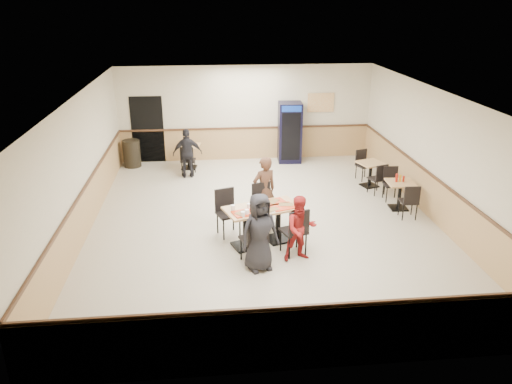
{
  "coord_description": "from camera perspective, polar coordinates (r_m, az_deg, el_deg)",
  "views": [
    {
      "loc": [
        -1.27,
        -10.57,
        4.92
      ],
      "look_at": [
        -0.24,
        -0.5,
        0.96
      ],
      "focal_mm": 35.0,
      "sensor_mm": 36.0,
      "label": 1
    }
  ],
  "objects": [
    {
      "name": "diner_woman_left",
      "position": [
        9.46,
        0.41,
        -4.63
      ],
      "size": [
        0.87,
        0.71,
        1.55
      ],
      "primitive_type": "imported",
      "rotation": [
        0.0,
        0.0,
        0.32
      ],
      "color": "black",
      "rests_on": "ground"
    },
    {
      "name": "room_shell",
      "position": [
        14.15,
        6.88,
        3.31
      ],
      "size": [
        10.0,
        10.0,
        10.0
      ],
      "color": "silver",
      "rests_on": "ground"
    },
    {
      "name": "side_table_near_chair_north",
      "position": [
        13.3,
        15.26,
        0.89
      ],
      "size": [
        0.44,
        0.44,
        0.89
      ],
      "primitive_type": null,
      "rotation": [
        0.0,
        0.0,
        -0.06
      ],
      "color": "black",
      "rests_on": "ground"
    },
    {
      "name": "side_table_far_chair_north",
      "position": [
        14.66,
        12.27,
        3.04
      ],
      "size": [
        0.51,
        0.51,
        0.88
      ],
      "primitive_type": null,
      "rotation": [
        0.0,
        0.0,
        0.32
      ],
      "color": "black",
      "rests_on": "ground"
    },
    {
      "name": "back_table_chair_lone",
      "position": [
        14.88,
        -7.76,
        3.71
      ],
      "size": [
        0.48,
        0.48,
        0.92
      ],
      "primitive_type": null,
      "rotation": [
        0.0,
        0.0,
        3.0
      ],
      "color": "black",
      "rests_on": "ground"
    },
    {
      "name": "back_table",
      "position": [
        15.43,
        -7.71,
        4.44
      ],
      "size": [
        0.77,
        0.77,
        0.73
      ],
      "rotation": [
        0.0,
        0.0,
        -0.15
      ],
      "color": "black",
      "rests_on": "ground"
    },
    {
      "name": "tabletop_clutter",
      "position": [
        10.34,
        0.8,
        -1.78
      ],
      "size": [
        1.39,
        1.01,
        0.12
      ],
      "rotation": [
        0.0,
        0.0,
        0.33
      ],
      "color": "red",
      "rests_on": "main_table"
    },
    {
      "name": "side_table_near",
      "position": [
        12.8,
        16.12,
        0.11
      ],
      "size": [
        0.69,
        0.69,
        0.7
      ],
      "rotation": [
        0.0,
        0.0,
        -0.06
      ],
      "color": "black",
      "rests_on": "ground"
    },
    {
      "name": "condiment_caddy",
      "position": [
        12.73,
        16.06,
        1.54
      ],
      "size": [
        0.23,
        0.06,
        0.2
      ],
      "color": "#B11B0C",
      "rests_on": "side_table_near"
    },
    {
      "name": "trash_bin",
      "position": [
        15.95,
        -14.01,
        4.29
      ],
      "size": [
        0.53,
        0.53,
        0.83
      ],
      "primitive_type": "cylinder",
      "color": "black",
      "rests_on": "ground"
    },
    {
      "name": "diner_man_opposite",
      "position": [
        11.42,
        0.96,
        0.19
      ],
      "size": [
        0.69,
        0.57,
        1.6
      ],
      "primitive_type": "imported",
      "rotation": [
        0.0,
        0.0,
        3.52
      ],
      "color": "#503122",
      "rests_on": "ground"
    },
    {
      "name": "main_chairs",
      "position": [
        10.52,
        0.43,
        -3.34
      ],
      "size": [
        1.89,
        2.17,
        1.06
      ],
      "rotation": [
        0.0,
        0.0,
        0.33
      ],
      "color": "black",
      "rests_on": "ground"
    },
    {
      "name": "side_table_far_chair_south",
      "position": [
        13.66,
        13.65,
        1.57
      ],
      "size": [
        0.51,
        0.51,
        0.88
      ],
      "primitive_type": null,
      "rotation": [
        0.0,
        0.0,
        3.46
      ],
      "color": "black",
      "rests_on": "ground"
    },
    {
      "name": "diner_woman_right",
      "position": [
        9.88,
        5.11,
        -4.18
      ],
      "size": [
        0.74,
        0.63,
        1.36
      ],
      "primitive_type": "imported",
      "rotation": [
        0.0,
        0.0,
        0.19
      ],
      "color": "maroon",
      "rests_on": "ground"
    },
    {
      "name": "ground",
      "position": [
        11.73,
        0.9,
        -3.46
      ],
      "size": [
        10.0,
        10.0,
        0.0
      ],
      "primitive_type": "plane",
      "color": "beige",
      "rests_on": "ground"
    },
    {
      "name": "pepsi_cooler",
      "position": [
        15.89,
        3.88,
        6.82
      ],
      "size": [
        0.76,
        0.76,
        1.89
      ],
      "rotation": [
        0.0,
        0.0,
        -0.06
      ],
      "color": "black",
      "rests_on": "ground"
    },
    {
      "name": "side_table_far",
      "position": [
        14.15,
        12.94,
        2.41
      ],
      "size": [
        0.82,
        0.82,
        0.69
      ],
      "rotation": [
        0.0,
        0.0,
        0.32
      ],
      "color": "black",
      "rests_on": "ground"
    },
    {
      "name": "side_table_near_chair_south",
      "position": [
        12.33,
        17.04,
        -0.93
      ],
      "size": [
        0.44,
        0.44,
        0.89
      ],
      "primitive_type": null,
      "rotation": [
        0.0,
        0.0,
        3.08
      ],
      "color": "black",
      "rests_on": "ground"
    },
    {
      "name": "main_table",
      "position": [
        10.53,
        0.7,
        -3.16
      ],
      "size": [
        1.73,
        1.24,
        0.84
      ],
      "rotation": [
        0.0,
        0.0,
        0.33
      ],
      "color": "black",
      "rests_on": "ground"
    },
    {
      "name": "lone_diner",
      "position": [
        14.58,
        -7.83,
        4.39
      ],
      "size": [
        0.87,
        0.41,
        1.44
      ],
      "primitive_type": "imported",
      "rotation": [
        0.0,
        0.0,
        3.21
      ],
      "color": "black",
      "rests_on": "ground"
    }
  ]
}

